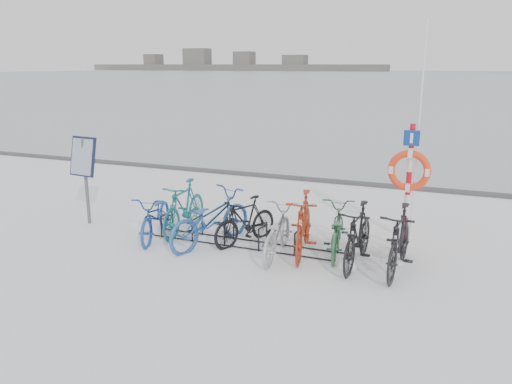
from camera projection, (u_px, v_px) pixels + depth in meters
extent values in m
plane|color=white|center=(246.00, 245.00, 9.91)|extent=(900.00, 900.00, 0.00)
cube|color=#97A3AA|center=(446.00, 76.00, 149.48)|extent=(400.00, 298.00, 0.02)
cube|color=#3F3F42|center=(321.00, 180.00, 15.21)|extent=(400.00, 0.25, 0.10)
cylinder|color=black|center=(161.00, 227.00, 10.30)|extent=(0.04, 0.04, 0.44)
cylinder|color=black|center=(172.00, 221.00, 10.70)|extent=(0.04, 0.04, 0.44)
cylinder|color=black|center=(167.00, 214.00, 10.44)|extent=(0.04, 0.44, 0.04)
cylinder|color=black|center=(192.00, 231.00, 10.04)|extent=(0.04, 0.04, 0.44)
cylinder|color=black|center=(202.00, 225.00, 10.44)|extent=(0.04, 0.04, 0.44)
cylinder|color=black|center=(197.00, 218.00, 10.19)|extent=(0.04, 0.44, 0.04)
cylinder|color=black|center=(225.00, 236.00, 9.79)|extent=(0.04, 0.04, 0.44)
cylinder|color=black|center=(234.00, 229.00, 10.18)|extent=(0.04, 0.04, 0.44)
cylinder|color=black|center=(229.00, 222.00, 9.93)|extent=(0.04, 0.44, 0.04)
cylinder|color=black|center=(259.00, 240.00, 9.53)|extent=(0.04, 0.04, 0.44)
cylinder|color=black|center=(267.00, 233.00, 9.93)|extent=(0.04, 0.04, 0.44)
cylinder|color=black|center=(263.00, 226.00, 9.67)|extent=(0.04, 0.44, 0.04)
cylinder|color=black|center=(295.00, 245.00, 9.27)|extent=(0.04, 0.04, 0.44)
cylinder|color=black|center=(301.00, 238.00, 9.67)|extent=(0.04, 0.04, 0.44)
cylinder|color=black|center=(298.00, 230.00, 9.42)|extent=(0.04, 0.44, 0.04)
cylinder|color=black|center=(333.00, 250.00, 9.02)|extent=(0.04, 0.04, 0.44)
cylinder|color=black|center=(338.00, 242.00, 9.41)|extent=(0.04, 0.04, 0.44)
cylinder|color=black|center=(336.00, 235.00, 9.16)|extent=(0.04, 0.44, 0.04)
cylinder|color=black|center=(241.00, 248.00, 9.71)|extent=(4.00, 0.03, 0.03)
cylinder|color=black|center=(250.00, 240.00, 10.10)|extent=(4.00, 0.03, 0.03)
cylinder|color=#595B5E|center=(86.00, 182.00, 11.03)|extent=(0.07, 0.07, 1.91)
cube|color=black|center=(83.00, 156.00, 10.85)|extent=(0.68, 0.32, 0.86)
cube|color=#8C99AD|center=(82.00, 157.00, 10.82)|extent=(0.61, 0.24, 0.77)
cylinder|color=#B20E1A|center=(405.00, 228.00, 10.19)|extent=(0.11, 0.11, 0.47)
cylinder|color=silver|center=(407.00, 206.00, 10.07)|extent=(0.11, 0.11, 0.47)
cylinder|color=#B20E1A|center=(408.00, 183.00, 9.95)|extent=(0.11, 0.11, 0.47)
cylinder|color=silver|center=(410.00, 160.00, 9.84)|extent=(0.11, 0.11, 0.47)
cylinder|color=#B20E1A|center=(412.00, 136.00, 9.72)|extent=(0.11, 0.11, 0.47)
torus|color=red|center=(409.00, 171.00, 9.81)|extent=(0.83, 0.14, 0.83)
cube|color=navy|center=(412.00, 138.00, 9.66)|extent=(0.30, 0.03, 0.30)
cylinder|color=silver|center=(418.00, 135.00, 9.72)|extent=(0.04, 0.04, 4.30)
cube|color=#515151|center=(228.00, 67.00, 286.45)|extent=(180.00, 12.00, 3.50)
cube|color=#515151|center=(182.00, 61.00, 296.23)|extent=(24.00, 10.00, 8.00)
cube|color=#515151|center=(278.00, 62.00, 274.93)|extent=(20.00, 10.00, 6.00)
imported|color=#1C419C|center=(156.00, 214.00, 10.27)|extent=(1.13, 1.96, 0.97)
imported|color=#165E62|center=(184.00, 206.00, 10.56)|extent=(0.63, 1.92, 1.14)
imported|color=#265093|center=(210.00, 217.00, 9.84)|extent=(1.39, 2.26, 1.12)
imported|color=black|center=(245.00, 219.00, 9.92)|extent=(1.09, 1.66, 0.97)
imported|color=#9A9EA1|center=(276.00, 231.00, 9.28)|extent=(0.79, 1.87, 0.96)
imported|color=maroon|center=(303.00, 223.00, 9.36)|extent=(0.87, 2.04, 1.19)
imported|color=#2B633C|center=(336.00, 228.00, 9.44)|extent=(0.91, 1.88, 0.95)
imported|color=black|center=(358.00, 234.00, 8.83)|extent=(0.63, 1.91, 1.13)
imported|color=black|center=(400.00, 239.00, 8.54)|extent=(0.68, 1.98, 1.17)
ellipsoid|color=white|center=(138.00, 225.00, 11.14)|extent=(0.38, 0.38, 0.13)
ellipsoid|color=white|center=(392.00, 261.00, 9.07)|extent=(0.42, 0.42, 0.15)
ellipsoid|color=white|center=(347.00, 264.00, 8.94)|extent=(0.45, 0.45, 0.16)
ellipsoid|color=white|center=(271.00, 241.00, 10.13)|extent=(0.33, 0.33, 0.12)
ellipsoid|color=white|center=(231.00, 232.00, 10.70)|extent=(0.39, 0.39, 0.14)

